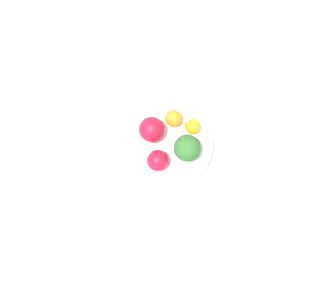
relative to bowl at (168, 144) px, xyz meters
name	(u,v)px	position (x,y,z in m)	size (l,w,h in m)	color
ground_plane	(168,147)	(0.00, 0.00, -0.03)	(6.00, 6.00, 0.00)	gray
table_surface	(168,146)	(0.00, 0.00, -0.02)	(1.20, 1.20, 0.02)	silver
bowl	(168,144)	(0.00, 0.00, 0.00)	(0.20, 0.20, 0.03)	white
broccoli	(187,148)	(-0.04, -0.01, 0.05)	(0.06, 0.06, 0.07)	#8CB76B
apple_red	(158,161)	(-0.01, 0.05, 0.04)	(0.05, 0.05, 0.05)	#B7142D
apple_green	(152,129)	(0.04, 0.01, 0.04)	(0.06, 0.06, 0.06)	#B7142D
orange_front	(192,126)	(-0.02, -0.06, 0.03)	(0.03, 0.03, 0.03)	orange
orange_back	(173,118)	(0.03, -0.05, 0.03)	(0.04, 0.04, 0.04)	orange
spoon	(243,135)	(-0.12, -0.13, -0.01)	(0.06, 0.08, 0.01)	silver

